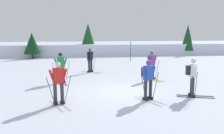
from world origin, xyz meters
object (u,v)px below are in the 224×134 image
at_px(skier_blue, 148,78).
at_px(skier_red, 58,82).
at_px(conifer_far_left, 32,43).
at_px(conifer_far_right, 88,36).
at_px(skier_purple, 152,64).
at_px(trail_marker_pole, 131,51).
at_px(conifer_far_centre, 188,38).
at_px(skier_white, 192,76).
at_px(skier_black, 90,59).
at_px(skier_green, 61,66).

distance_m(skier_blue, skier_red, 3.66).
distance_m(skier_red, conifer_far_left, 17.67).
bearing_deg(skier_red, conifer_far_right, 83.67).
height_order(skier_purple, skier_red, same).
distance_m(trail_marker_pole, conifer_far_right, 7.87).
relative_size(trail_marker_pole, conifer_far_left, 0.69).
bearing_deg(skier_blue, conifer_far_centre, 59.54).
height_order(skier_red, trail_marker_pole, trail_marker_pole).
xyz_separation_m(skier_white, conifer_far_right, (-3.53, 19.66, 1.43)).
bearing_deg(skier_black, conifer_far_right, 87.61).
relative_size(skier_white, conifer_far_centre, 0.46).
distance_m(skier_blue, conifer_far_centre, 21.41).
xyz_separation_m(conifer_far_right, conifer_far_centre, (12.28, -1.44, -0.24)).
distance_m(conifer_far_right, conifer_far_centre, 12.37).
bearing_deg(skier_blue, conifer_far_right, 94.16).
relative_size(skier_green, skier_white, 1.00).
xyz_separation_m(skier_blue, skier_green, (-3.83, 4.10, 0.00)).
bearing_deg(conifer_far_centre, conifer_far_left, -175.91).
distance_m(skier_purple, conifer_far_right, 16.05).
height_order(skier_blue, skier_white, same).
distance_m(skier_red, conifer_far_centre, 23.55).
relative_size(conifer_far_left, conifer_far_right, 0.71).
bearing_deg(skier_black, skier_blue, -74.87).
xyz_separation_m(skier_black, conifer_far_left, (-5.65, 9.82, 0.72)).
bearing_deg(skier_black, skier_green, -120.22).
distance_m(skier_green, skier_purple, 5.36).
height_order(skier_purple, trail_marker_pole, trail_marker_pole).
distance_m(skier_purple, skier_red, 6.72).
bearing_deg(conifer_far_right, skier_black, -92.39).
xyz_separation_m(skier_purple, conifer_far_left, (-9.16, 12.94, 0.72)).
relative_size(skier_black, skier_blue, 1.00).
height_order(skier_green, conifer_far_centre, conifer_far_centre).
bearing_deg(skier_purple, trail_marker_pole, 84.89).
bearing_deg(skier_white, skier_red, -176.96).
bearing_deg(trail_marker_pole, skier_white, -91.10).
distance_m(skier_blue, trail_marker_pole, 13.33).
xyz_separation_m(skier_purple, skier_red, (-5.19, -4.27, 0.00)).
distance_m(skier_blue, skier_white, 2.10).
distance_m(conifer_far_left, conifer_far_right, 6.81).
bearing_deg(trail_marker_pole, conifer_far_right, 119.26).
bearing_deg(skier_red, conifer_far_centre, 51.95).
distance_m(skier_black, skier_blue, 7.55).
distance_m(skier_green, conifer_far_right, 16.01).
relative_size(skier_black, skier_white, 1.00).
xyz_separation_m(skier_white, conifer_far_left, (-9.71, 16.90, 0.68)).
bearing_deg(conifer_far_left, conifer_far_centre, 4.09).
height_order(skier_green, skier_white, same).
xyz_separation_m(skier_green, skier_white, (5.91, -3.89, -0.00)).
bearing_deg(conifer_far_left, skier_black, -60.07).
bearing_deg(conifer_far_right, skier_red, -96.33).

